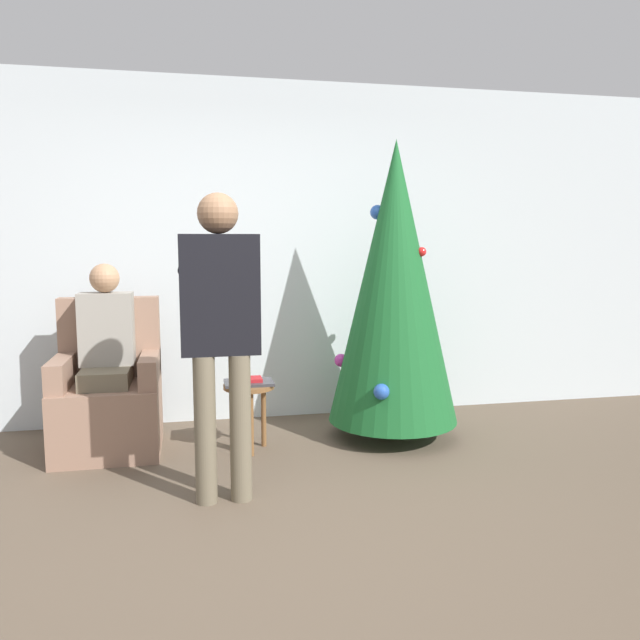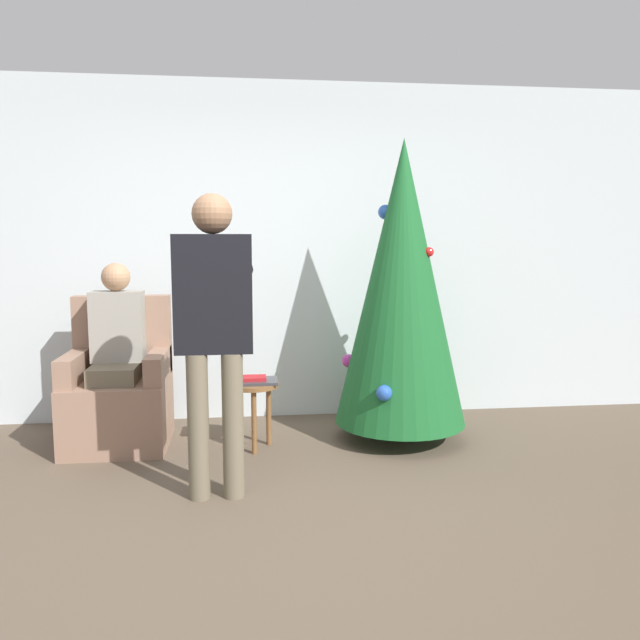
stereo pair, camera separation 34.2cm
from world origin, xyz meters
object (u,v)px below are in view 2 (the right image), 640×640
at_px(person_standing, 214,317).
at_px(christmas_tree, 402,284).
at_px(armchair, 119,394).
at_px(person_seated, 116,346).
at_px(side_stool, 254,395).

bearing_deg(person_standing, christmas_tree, 33.62).
xyz_separation_m(armchair, person_seated, (0.00, -0.03, 0.35)).
relative_size(christmas_tree, armchair, 2.06).
distance_m(person_seated, person_standing, 1.24).
relative_size(christmas_tree, person_seated, 1.67).
height_order(armchair, person_standing, person_standing).
distance_m(christmas_tree, person_standing, 1.55).
xyz_separation_m(person_seated, person_standing, (0.73, -0.96, 0.31)).
distance_m(christmas_tree, side_stool, 1.31).
height_order(person_seated, side_stool, person_seated).
bearing_deg(side_stool, christmas_tree, 4.45).
xyz_separation_m(christmas_tree, armchair, (-2.02, 0.13, -0.78)).
bearing_deg(christmas_tree, person_standing, -146.38).
relative_size(armchair, side_stool, 2.23).
bearing_deg(armchair, side_stool, -12.77).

